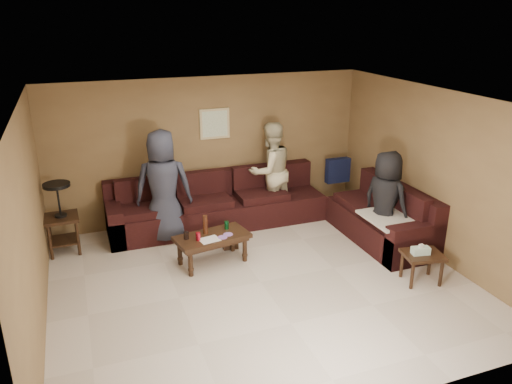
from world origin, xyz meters
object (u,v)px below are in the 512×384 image
(side_table_right, at_px, (422,257))
(person_middle, at_px, (270,171))
(waste_bin, at_px, (229,239))
(person_left, at_px, (163,187))
(end_table_left, at_px, (61,217))
(person_right, at_px, (385,201))
(coffee_table, at_px, (212,239))
(sectional_sofa, at_px, (274,213))

(side_table_right, bearing_deg, person_middle, 111.03)
(waste_bin, height_order, person_left, person_left)
(end_table_left, distance_m, side_table_right, 5.29)
(person_left, distance_m, person_right, 3.45)
(side_table_right, height_order, person_left, person_left)
(person_right, bearing_deg, waste_bin, 47.95)
(person_left, height_order, person_right, person_left)
(coffee_table, height_order, person_middle, person_middle)
(side_table_right, bearing_deg, sectional_sofa, 118.99)
(waste_bin, height_order, person_right, person_right)
(sectional_sofa, xyz_separation_m, person_left, (-1.77, 0.29, 0.59))
(person_left, bearing_deg, person_middle, -159.99)
(sectional_sofa, xyz_separation_m, person_middle, (0.16, 0.57, 0.54))
(coffee_table, height_order, waste_bin, coffee_table)
(person_left, bearing_deg, sectional_sofa, -177.54)
(person_middle, bearing_deg, person_right, 112.25)
(sectional_sofa, bearing_deg, person_right, -41.22)
(sectional_sofa, bearing_deg, side_table_right, -61.01)
(person_left, bearing_deg, side_table_right, 151.54)
(waste_bin, xyz_separation_m, person_left, (-0.88, 0.62, 0.77))
(person_middle, height_order, person_right, person_middle)
(coffee_table, distance_m, side_table_right, 2.95)
(sectional_sofa, xyz_separation_m, end_table_left, (-3.32, 0.40, 0.26))
(side_table_right, distance_m, person_right, 1.16)
(coffee_table, height_order, end_table_left, end_table_left)
(waste_bin, height_order, person_middle, person_middle)
(sectional_sofa, height_order, side_table_right, sectional_sofa)
(side_table_right, height_order, person_middle, person_middle)
(side_table_right, relative_size, person_right, 0.38)
(sectional_sofa, distance_m, coffee_table, 1.48)
(end_table_left, distance_m, person_right, 4.93)
(sectional_sofa, height_order, waste_bin, sectional_sofa)
(waste_bin, xyz_separation_m, person_right, (2.24, -0.85, 0.64))
(coffee_table, xyz_separation_m, side_table_right, (2.53, -1.52, -0.00))
(end_table_left, relative_size, person_right, 0.71)
(coffee_table, xyz_separation_m, end_table_left, (-2.04, 1.14, 0.21))
(end_table_left, xyz_separation_m, person_middle, (3.49, 0.17, 0.28))
(person_middle, bearing_deg, coffee_table, 30.40)
(side_table_right, relative_size, waste_bin, 2.08)
(waste_bin, distance_m, person_left, 1.32)
(end_table_left, xyz_separation_m, person_left, (1.55, -0.11, 0.33))
(coffee_table, distance_m, person_left, 1.26)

